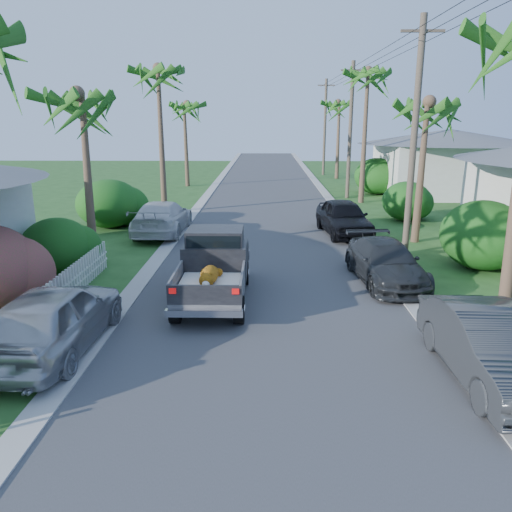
{
  "coord_description": "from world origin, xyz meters",
  "views": [
    {
      "loc": [
        -0.1,
        -6.76,
        5.29
      ],
      "look_at": [
        -0.37,
        7.42,
        1.4
      ],
      "focal_mm": 35.0,
      "sensor_mm": 36.0,
      "label": 1
    }
  ],
  "objects_px": {
    "parked_car_rn": "(490,347)",
    "parked_car_lf": "(162,218)",
    "palm_l_c": "(158,70)",
    "parked_car_rf": "(344,218)",
    "parked_car_ln": "(54,318)",
    "palm_r_d": "(340,103)",
    "utility_pole_c": "(350,130)",
    "parked_car_rm": "(385,263)",
    "palm_l_d": "(184,104)",
    "utility_pole_b": "(414,138)",
    "utility_pole_d": "(325,127)",
    "palm_r_b": "(427,103)",
    "house_right_far": "(447,165)",
    "palm_r_c": "(368,72)",
    "pickup_truck": "(215,264)",
    "palm_l_b": "(80,95)"
  },
  "relations": [
    {
      "from": "parked_car_rm",
      "to": "parked_car_lf",
      "type": "relative_size",
      "value": 0.87
    },
    {
      "from": "palm_r_b",
      "to": "parked_car_lf",
      "type": "bearing_deg",
      "value": 172.88
    },
    {
      "from": "parked_car_rn",
      "to": "utility_pole_b",
      "type": "bearing_deg",
      "value": 82.63
    },
    {
      "from": "palm_r_d",
      "to": "palm_l_d",
      "type": "bearing_deg",
      "value": -155.22
    },
    {
      "from": "parked_car_ln",
      "to": "palm_l_d",
      "type": "relative_size",
      "value": 0.62
    },
    {
      "from": "house_right_far",
      "to": "utility_pole_b",
      "type": "relative_size",
      "value": 1.0
    },
    {
      "from": "parked_car_ln",
      "to": "palm_l_d",
      "type": "distance_m",
      "value": 30.6
    },
    {
      "from": "parked_car_rf",
      "to": "palm_l_c",
      "type": "xyz_separation_m",
      "value": [
        -9.6,
        5.53,
        7.1
      ]
    },
    {
      "from": "parked_car_rn",
      "to": "utility_pole_d",
      "type": "distance_m",
      "value": 40.43
    },
    {
      "from": "parked_car_ln",
      "to": "palm_l_d",
      "type": "bearing_deg",
      "value": -84.76
    },
    {
      "from": "parked_car_rm",
      "to": "utility_pole_d",
      "type": "xyz_separation_m",
      "value": [
        1.68,
        33.72,
        3.92
      ]
    },
    {
      "from": "palm_r_c",
      "to": "palm_l_c",
      "type": "bearing_deg",
      "value": -161.85
    },
    {
      "from": "palm_l_d",
      "to": "utility_pole_b",
      "type": "distance_m",
      "value": 24.31
    },
    {
      "from": "palm_r_d",
      "to": "utility_pole_c",
      "type": "distance_m",
      "value": 12.22
    },
    {
      "from": "parked_car_rn",
      "to": "palm_l_c",
      "type": "xyz_separation_m",
      "value": [
        -10.57,
        19.23,
        7.16
      ]
    },
    {
      "from": "utility_pole_b",
      "to": "utility_pole_d",
      "type": "bearing_deg",
      "value": 90.0
    },
    {
      "from": "palm_l_b",
      "to": "parked_car_rf",
      "type": "bearing_deg",
      "value": 23.25
    },
    {
      "from": "parked_car_rn",
      "to": "parked_car_lf",
      "type": "bearing_deg",
      "value": 123.35
    },
    {
      "from": "palm_r_c",
      "to": "utility_pole_d",
      "type": "height_order",
      "value": "palm_r_c"
    },
    {
      "from": "parked_car_ln",
      "to": "palm_r_b",
      "type": "xyz_separation_m",
      "value": [
        11.6,
        11.04,
        5.13
      ]
    },
    {
      "from": "palm_l_c",
      "to": "utility_pole_c",
      "type": "xyz_separation_m",
      "value": [
        11.6,
        6.0,
        -3.31
      ]
    },
    {
      "from": "palm_l_d",
      "to": "utility_pole_b",
      "type": "bearing_deg",
      "value": -60.05
    },
    {
      "from": "parked_car_rn",
      "to": "palm_l_d",
      "type": "height_order",
      "value": "palm_l_d"
    },
    {
      "from": "parked_car_rm",
      "to": "palm_l_c",
      "type": "distance_m",
      "value": 17.68
    },
    {
      "from": "pickup_truck",
      "to": "palm_r_c",
      "type": "height_order",
      "value": "palm_r_c"
    },
    {
      "from": "palm_r_d",
      "to": "utility_pole_c",
      "type": "xyz_separation_m",
      "value": [
        -0.9,
        -12.0,
        -2.14
      ]
    },
    {
      "from": "parked_car_lf",
      "to": "palm_r_b",
      "type": "bearing_deg",
      "value": 173.7
    },
    {
      "from": "parked_car_rn",
      "to": "palm_l_c",
      "type": "distance_m",
      "value": 23.09
    },
    {
      "from": "parked_car_rn",
      "to": "utility_pole_c",
      "type": "height_order",
      "value": "utility_pole_c"
    },
    {
      "from": "parked_car_rm",
      "to": "utility_pole_d",
      "type": "bearing_deg",
      "value": 82.0
    },
    {
      "from": "palm_l_c",
      "to": "house_right_far",
      "type": "bearing_deg",
      "value": 22.83
    },
    {
      "from": "pickup_truck",
      "to": "palm_l_c",
      "type": "xyz_separation_m",
      "value": [
        -4.36,
        14.09,
        6.9
      ]
    },
    {
      "from": "parked_car_rf",
      "to": "parked_car_ln",
      "type": "distance_m",
      "value": 15.18
    },
    {
      "from": "parked_car_rm",
      "to": "palm_r_b",
      "type": "relative_size",
      "value": 0.65
    },
    {
      "from": "pickup_truck",
      "to": "parked_car_rm",
      "type": "distance_m",
      "value": 5.73
    },
    {
      "from": "utility_pole_d",
      "to": "house_right_far",
      "type": "bearing_deg",
      "value": -60.35
    },
    {
      "from": "palm_l_c",
      "to": "utility_pole_b",
      "type": "distance_m",
      "value": 15.05
    },
    {
      "from": "house_right_far",
      "to": "pickup_truck",
      "type": "bearing_deg",
      "value": -123.53
    },
    {
      "from": "utility_pole_d",
      "to": "parked_car_rm",
      "type": "bearing_deg",
      "value": -92.86
    },
    {
      "from": "parked_car_lf",
      "to": "palm_r_c",
      "type": "xyz_separation_m",
      "value": [
        11.2,
        9.55,
        7.33
      ]
    },
    {
      "from": "palm_r_d",
      "to": "utility_pole_d",
      "type": "relative_size",
      "value": 0.89
    },
    {
      "from": "parked_car_rm",
      "to": "utility_pole_c",
      "type": "distance_m",
      "value": 19.2
    },
    {
      "from": "palm_l_c",
      "to": "parked_car_ln",
      "type": "bearing_deg",
      "value": -86.83
    },
    {
      "from": "palm_l_d",
      "to": "utility_pole_b",
      "type": "height_order",
      "value": "utility_pole_b"
    },
    {
      "from": "palm_l_c",
      "to": "utility_pole_c",
      "type": "height_order",
      "value": "palm_l_c"
    },
    {
      "from": "parked_car_lf",
      "to": "utility_pole_d",
      "type": "relative_size",
      "value": 0.6
    },
    {
      "from": "palm_r_d",
      "to": "utility_pole_c",
      "type": "relative_size",
      "value": 0.89
    },
    {
      "from": "palm_l_c",
      "to": "palm_r_c",
      "type": "bearing_deg",
      "value": 18.15
    },
    {
      "from": "parked_car_rf",
      "to": "palm_l_d",
      "type": "bearing_deg",
      "value": 113.17
    },
    {
      "from": "utility_pole_d",
      "to": "parked_car_rf",
      "type": "bearing_deg",
      "value": -94.31
    }
  ]
}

